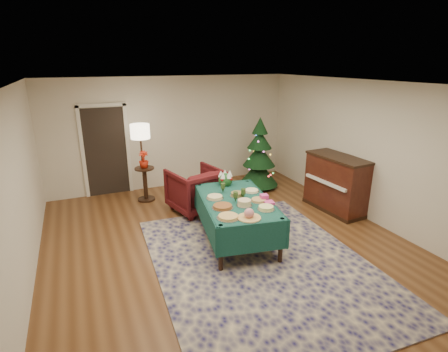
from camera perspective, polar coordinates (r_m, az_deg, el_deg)
name	(u,v)px	position (r m, az deg, el deg)	size (l,w,h in m)	color
room_shell	(231,172)	(5.54, 1.15, 0.61)	(7.00, 7.00, 7.00)	#593319
doorway	(106,149)	(8.53, -18.75, 4.19)	(1.08, 0.04, 2.16)	black
rug	(261,263)	(5.69, 6.06, -13.90)	(3.20, 4.20, 0.02)	#16144B
buffet_table	(236,208)	(6.07, 1.96, -5.21)	(1.46, 2.13, 0.77)	black
platter_0	(228,217)	(5.31, 0.69, -6.69)	(0.35, 0.35, 0.05)	silver
platter_1	(249,215)	(5.30, 4.12, -6.33)	(0.37, 0.37, 0.17)	silver
platter_2	(266,208)	(5.64, 6.87, -5.21)	(0.28, 0.28, 0.06)	silver
platter_3	(223,207)	(5.67, -0.24, -5.02)	(0.35, 0.35, 0.05)	silver
platter_4	(244,203)	(5.75, 3.34, -4.41)	(0.26, 0.26, 0.10)	silver
platter_5	(259,200)	(5.96, 5.71, -3.94)	(0.29, 0.29, 0.04)	silver
platter_6	(215,197)	(6.04, -1.49, -3.50)	(0.30, 0.30, 0.05)	silver
platter_7	(237,194)	(6.14, 2.15, -3.03)	(0.25, 0.25, 0.07)	silver
platter_8	(252,191)	(6.37, 4.54, -2.43)	(0.28, 0.28, 0.04)	silver
goblet_0	(223,188)	(6.28, -0.18, -1.92)	(0.08, 0.08, 0.18)	#2D471E
goblet_1	(243,193)	(6.03, 3.17, -2.84)	(0.08, 0.08, 0.18)	#2D471E
goblet_2	(236,197)	(5.89, 1.90, -3.37)	(0.08, 0.08, 0.18)	#2D471E
napkin_stack	(269,203)	(5.88, 7.38, -4.34)	(0.15, 0.15, 0.04)	#D33A83
gift_box	(264,197)	(6.00, 6.56, -3.49)	(0.12, 0.12, 0.10)	#D0398B
centerpiece	(225,178)	(6.65, 0.24, -0.40)	(0.28, 0.28, 0.32)	#1E4C1E
armchair	(196,188)	(7.33, -4.65, -1.92)	(0.98, 0.92, 1.01)	#4B1013
floor_lamp	(140,136)	(7.89, -13.50, 6.35)	(0.42, 0.42, 1.73)	#A57F3F
side_table	(145,184)	(8.09, -12.70, -1.36)	(0.43, 0.43, 0.77)	black
potted_plant	(144,163)	(7.93, -12.95, 2.06)	(0.21, 0.38, 0.21)	#AD200C
christmas_tree	(259,157)	(8.62, 5.76, 3.15)	(1.09, 1.09, 1.77)	black
piano	(336,184)	(7.68, 17.82, -1.26)	(0.73, 1.40, 1.18)	black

